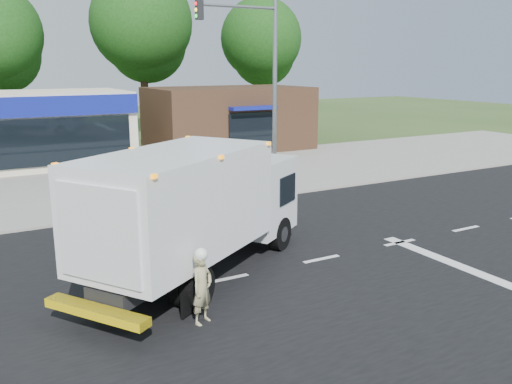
# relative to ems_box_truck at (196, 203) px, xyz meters

# --- Properties ---
(ground) EXTENTS (120.00, 120.00, 0.00)m
(ground) POSITION_rel_ems_box_truck_xyz_m (3.58, -0.54, -1.99)
(ground) COLOR #385123
(ground) RESTS_ON ground
(road_asphalt) EXTENTS (60.00, 14.00, 0.02)m
(road_asphalt) POSITION_rel_ems_box_truck_xyz_m (3.58, -0.54, -1.98)
(road_asphalt) COLOR black
(road_asphalt) RESTS_ON ground
(sidewalk) EXTENTS (60.00, 2.40, 0.12)m
(sidewalk) POSITION_rel_ems_box_truck_xyz_m (3.58, 7.66, -1.93)
(sidewalk) COLOR gray
(sidewalk) RESTS_ON ground
(parking_apron) EXTENTS (60.00, 9.00, 0.02)m
(parking_apron) POSITION_rel_ems_box_truck_xyz_m (3.58, 13.46, -1.98)
(parking_apron) COLOR gray
(parking_apron) RESTS_ON ground
(lane_markings) EXTENTS (55.20, 7.00, 0.01)m
(lane_markings) POSITION_rel_ems_box_truck_xyz_m (4.94, -1.89, -1.97)
(lane_markings) COLOR silver
(lane_markings) RESTS_ON road_asphalt
(ems_box_truck) EXTENTS (7.82, 6.27, 3.45)m
(ems_box_truck) POSITION_rel_ems_box_truck_xyz_m (0.00, 0.00, 0.00)
(ems_box_truck) COLOR black
(ems_box_truck) RESTS_ON ground
(emergency_worker) EXTENTS (0.69, 0.61, 1.70)m
(emergency_worker) POSITION_rel_ems_box_truck_xyz_m (-0.94, -2.46, -1.15)
(emergency_worker) COLOR tan
(emergency_worker) RESTS_ON ground
(brown_storefront) EXTENTS (10.00, 6.70, 4.00)m
(brown_storefront) POSITION_rel_ems_box_truck_xyz_m (10.58, 19.44, 0.01)
(brown_storefront) COLOR #382316
(brown_storefront) RESTS_ON ground
(traffic_signal_pole) EXTENTS (3.51, 0.25, 8.00)m
(traffic_signal_pole) POSITION_rel_ems_box_truck_xyz_m (5.94, 7.06, 2.93)
(traffic_signal_pole) COLOR gray
(traffic_signal_pole) RESTS_ON ground
(background_trees) EXTENTS (36.77, 7.39, 12.10)m
(background_trees) POSITION_rel_ems_box_truck_xyz_m (2.74, 27.62, 5.39)
(background_trees) COLOR #332114
(background_trees) RESTS_ON ground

